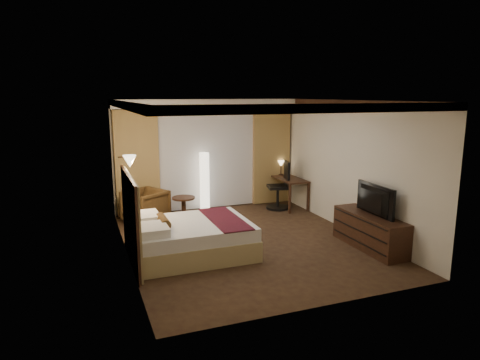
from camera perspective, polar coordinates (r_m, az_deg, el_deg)
name	(u,v)px	position (r m, az deg, el deg)	size (l,w,h in m)	color
floor	(247,242)	(8.38, 0.98, -8.24)	(4.50, 5.50, 0.01)	#311B13
ceiling	(248,101)	(7.90, 1.05, 10.55)	(4.50, 5.50, 0.01)	white
back_wall	(206,155)	(10.60, -4.53, 3.40)	(4.50, 0.02, 2.70)	beige
left_wall	(125,182)	(7.51, -15.14, -0.27)	(0.02, 5.50, 2.70)	beige
right_wall	(349,166)	(9.10, 14.29, 1.76)	(0.02, 5.50, 2.70)	beige
crown_molding	(248,104)	(7.90, 1.05, 10.11)	(4.50, 5.50, 0.12)	black
soffit	(208,103)	(10.26, -4.24, 10.15)	(4.50, 0.50, 0.20)	white
curtain_sheer	(207,159)	(10.54, -4.39, 2.80)	(2.48, 0.04, 2.45)	silver
curtain_left_drape	(137,163)	(10.14, -13.55, 2.18)	(1.00, 0.14, 2.45)	tan
curtain_right_drape	(271,156)	(11.08, 4.17, 3.23)	(1.00, 0.14, 2.45)	tan
wall_sconce	(130,161)	(8.00, -14.50, 2.44)	(0.24, 0.24, 0.24)	white
bed	(192,238)	(7.71, -6.43, -7.73)	(2.05, 1.60, 0.60)	white
headboard	(131,220)	(7.40, -14.31, -5.17)	(0.12, 1.90, 1.50)	tan
armchair	(145,205)	(9.70, -12.52, -3.25)	(0.80, 0.75, 0.82)	#472E15
side_table	(184,209)	(9.69, -7.50, -3.88)	(0.51, 0.51, 0.56)	black
floor_lamp	(205,182)	(10.33, -4.74, -0.30)	(0.31, 0.31, 1.46)	white
desk	(289,192)	(10.87, 6.49, -1.66)	(0.55, 1.21, 0.75)	black
desk_lamp	(281,168)	(11.16, 5.49, 1.55)	(0.18, 0.18, 0.34)	#FFD899
office_chair	(278,185)	(10.64, 5.07, -0.70)	(0.58, 0.58, 1.20)	black
dresser	(370,231)	(8.32, 16.92, -6.56)	(0.50, 1.65, 0.64)	black
television	(370,199)	(8.14, 17.00, -2.43)	(1.04, 0.60, 0.14)	black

